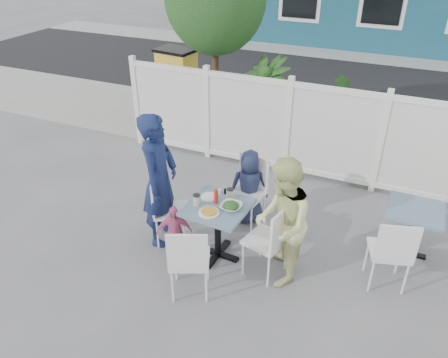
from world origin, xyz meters
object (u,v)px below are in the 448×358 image
at_px(main_table, 218,218).
at_px(spare_table, 413,220).
at_px(utility_cabinet, 178,84).
at_px(man, 159,180).
at_px(chair_right, 272,236).
at_px(boy, 249,187).
at_px(chair_back, 249,186).
at_px(toddler, 174,233).
at_px(woman, 282,223).
at_px(chair_near, 189,258).
at_px(chair_left, 164,205).

relative_size(main_table, spare_table, 1.10).
relative_size(utility_cabinet, man, 0.76).
distance_m(chair_right, boy, 1.16).
xyz_separation_m(spare_table, chair_right, (-1.48, -1.07, 0.04)).
distance_m(chair_back, toddler, 1.27).
bearing_deg(chair_right, chair_back, 48.74).
bearing_deg(woman, chair_near, -67.03).
bearing_deg(utility_cabinet, chair_back, -39.88).
bearing_deg(boy, chair_right, 103.73).
xyz_separation_m(utility_cabinet, woman, (3.61, -4.08, 0.10)).
bearing_deg(boy, main_table, 64.79).
relative_size(chair_right, toddler, 1.29).
height_order(utility_cabinet, toddler, utility_cabinet).
distance_m(boy, toddler, 1.28).
relative_size(main_table, chair_right, 0.77).
bearing_deg(chair_left, chair_right, 61.57).
xyz_separation_m(chair_back, man, (-0.91, -0.83, 0.33)).
height_order(utility_cabinet, boy, utility_cabinet).
distance_m(chair_near, man, 1.21).
xyz_separation_m(chair_near, boy, (0.07, 1.66, -0.01)).
relative_size(chair_left, boy, 0.88).
xyz_separation_m(main_table, chair_left, (-0.77, 0.03, -0.03)).
bearing_deg(chair_near, main_table, 67.03).
distance_m(woman, toddler, 1.39).
xyz_separation_m(chair_right, chair_near, (-0.72, -0.70, -0.02)).
distance_m(main_table, man, 0.88).
distance_m(main_table, chair_right, 0.73).
height_order(chair_back, woman, woman).
bearing_deg(main_table, toddler, -153.25).
bearing_deg(man, toddler, -138.68).
distance_m(spare_table, man, 3.20).
bearing_deg(chair_right, boy, 48.48).
bearing_deg(chair_left, man, -132.07).
xyz_separation_m(spare_table, woman, (-1.38, -1.06, 0.25)).
height_order(chair_back, man, man).
height_order(utility_cabinet, chair_near, utility_cabinet).
bearing_deg(toddler, chair_back, 30.51).
distance_m(utility_cabinet, chair_near, 5.55).
bearing_deg(man, boy, -55.22).
height_order(spare_table, boy, boy).
relative_size(main_table, boy, 0.70).
bearing_deg(main_table, spare_table, 24.52).
height_order(main_table, chair_right, chair_right).
xyz_separation_m(chair_near, woman, (0.82, 0.71, 0.23)).
bearing_deg(spare_table, chair_near, -141.13).
bearing_deg(chair_left, utility_cabinet, -178.22).
relative_size(spare_table, chair_near, 0.72).
distance_m(chair_left, chair_right, 1.50).
xyz_separation_m(utility_cabinet, chair_right, (3.51, -4.09, -0.11)).
xyz_separation_m(utility_cabinet, chair_back, (2.87, -3.16, -0.11)).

